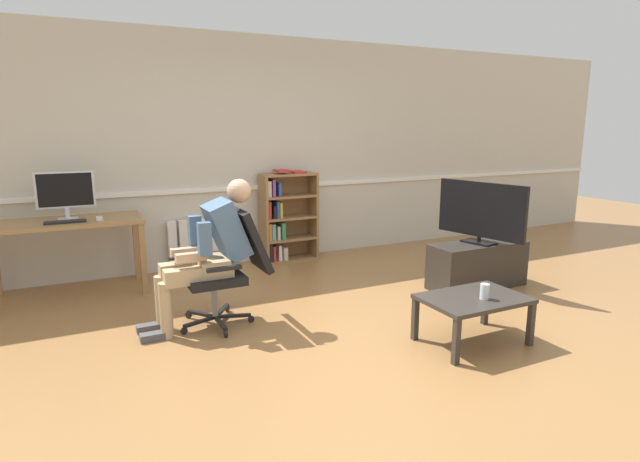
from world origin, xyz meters
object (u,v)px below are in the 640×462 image
object	(u,v)px
computer_desk	(67,230)
drinking_glass	(485,291)
office_chair	(231,263)
tv_screen	(481,211)
computer_mouse	(99,218)
bookshelf	(284,218)
coffee_table	(473,302)
radiator	(200,244)
imac_monitor	(65,192)
tv_stand	(477,265)
person_seated	(208,250)
keyboard	(65,222)

from	to	relation	value
computer_desk	drinking_glass	world-z (taller)	computer_desk
office_chair	tv_screen	xyz separation A→B (m)	(2.57, -0.19, 0.28)
computer_mouse	bookshelf	distance (m)	2.16
coffee_table	tv_screen	bearing A→B (deg)	45.60
computer_mouse	radiator	xyz separation A→B (m)	(1.08, 0.51, -0.48)
imac_monitor	computer_mouse	distance (m)	0.42
tv_stand	office_chair	bearing A→B (deg)	175.69
office_chair	person_seated	size ratio (longest dim) A/B	0.80
keyboard	person_seated	xyz separation A→B (m)	(1.05, -1.25, -0.11)
keyboard	computer_mouse	bearing A→B (deg)	3.84
imac_monitor	drinking_glass	distance (m)	3.98
computer_desk	person_seated	world-z (taller)	person_seated
computer_mouse	computer_desk	bearing A→B (deg)	158.04
computer_mouse	drinking_glass	distance (m)	3.62
keyboard	person_seated	size ratio (longest dim) A/B	0.30
person_seated	drinking_glass	world-z (taller)	person_seated
imac_monitor	bookshelf	world-z (taller)	imac_monitor
imac_monitor	tv_screen	bearing A→B (deg)	-23.68
imac_monitor	computer_mouse	size ratio (longest dim) A/B	5.29
radiator	tv_stand	xyz separation A→B (m)	(2.43, -1.97, -0.06)
computer_desk	imac_monitor	world-z (taller)	imac_monitor
office_chair	computer_desk	bearing A→B (deg)	-139.03
radiator	person_seated	distance (m)	1.84
imac_monitor	tv_screen	world-z (taller)	imac_monitor
imac_monitor	keyboard	xyz separation A→B (m)	(-0.02, -0.22, -0.26)
keyboard	office_chair	world-z (taller)	office_chair
imac_monitor	tv_stand	bearing A→B (deg)	-23.69
computer_desk	coffee_table	size ratio (longest dim) A/B	1.77
office_chair	keyboard	bearing A→B (deg)	-135.98
office_chair	coffee_table	distance (m)	1.99
radiator	coffee_table	world-z (taller)	radiator
keyboard	office_chair	size ratio (longest dim) A/B	0.37
keyboard	person_seated	world-z (taller)	person_seated
computer_desk	office_chair	world-z (taller)	office_chair
keyboard	tv_stand	xyz separation A→B (m)	(3.80, -1.44, -0.53)
computer_desk	office_chair	distance (m)	1.86
person_seated	coffee_table	distance (m)	2.15
bookshelf	drinking_glass	distance (m)	3.02
radiator	coffee_table	xyz separation A→B (m)	(1.41, -3.02, 0.03)
tv_screen	coffee_table	distance (m)	1.54
bookshelf	person_seated	size ratio (longest dim) A/B	0.93
tv_screen	person_seated	bearing A→B (deg)	72.70
tv_stand	person_seated	bearing A→B (deg)	176.02
computer_mouse	coffee_table	xyz separation A→B (m)	(2.48, -2.51, -0.44)
bookshelf	person_seated	world-z (taller)	person_seated
drinking_glass	computer_desk	bearing A→B (deg)	136.14
tv_stand	coffee_table	size ratio (longest dim) A/B	1.32
person_seated	tv_screen	bearing A→B (deg)	85.40
office_chair	coffee_table	size ratio (longest dim) A/B	1.24
radiator	person_seated	xyz separation A→B (m)	(-0.33, -1.78, 0.36)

